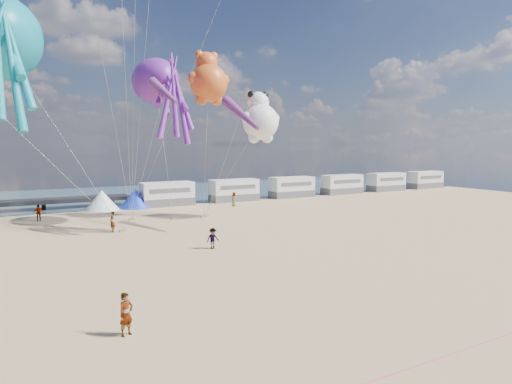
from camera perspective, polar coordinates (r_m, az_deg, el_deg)
The scene contains 26 objects.
ground at distance 21.34m, azimuth 8.80°, elevation -15.45°, with size 120.00×120.00×0.00m, color tan.
water at distance 72.05m, azimuth -19.35°, elevation -0.52°, with size 120.00×120.00×0.00m, color #324F60.
motorhome_0 at distance 58.85m, azimuth -11.04°, elevation -0.24°, with size 6.60×2.50×3.00m, color silver.
motorhome_1 at distance 62.47m, azimuth -2.75°, elevation 0.22°, with size 6.60×2.50×3.00m, color silver.
motorhome_2 at distance 67.25m, azimuth 4.50°, elevation 0.62°, with size 6.60×2.50×3.00m, color silver.
motorhome_3 at distance 72.96m, azimuth 10.71°, elevation 0.96°, with size 6.60×2.50×3.00m, color silver.
motorhome_4 at distance 79.40m, azimuth 15.96°, elevation 1.23°, with size 6.60×2.50×3.00m, color silver.
motorhome_5 at distance 86.40m, azimuth 20.40°, elevation 1.45°, with size 6.60×2.50×3.00m, color silver.
tent_white at distance 56.89m, azimuth -18.70°, elevation -0.96°, with size 4.00×4.00×2.40m, color white.
tent_blue at distance 57.76m, azimuth -14.81°, elevation -0.74°, with size 4.00×4.00×2.40m, color #1933CC.
rope_line at distance 18.02m, azimuth 19.30°, elevation -19.86°, with size 0.03×0.03×34.00m, color #F2338C.
standing_person at distance 19.91m, azimuth -15.94°, elevation -14.48°, with size 0.65×0.43×1.79m, color tan.
beachgoer_2 at distance 34.30m, azimuth -5.43°, elevation -5.80°, with size 0.76×0.59×1.57m, color #7F6659.
beachgoer_3 at distance 51.27m, azimuth -25.52°, elevation -2.37°, with size 1.09×0.63×1.69m, color #7F6659.
beachgoer_5 at distance 42.39m, azimuth -17.54°, elevation -3.59°, with size 1.71×0.55×1.85m, color #7F6659.
beachgoer_6 at distance 57.40m, azimuth -2.77°, elevation -0.90°, with size 0.65×0.43×1.78m, color #7F6659.
sandbag_a at distance 42.38m, azimuth -16.38°, elevation -4.68°, with size 0.50×0.35×0.22m, color gray.
sandbag_b at distance 47.77m, azimuth -10.29°, elevation -3.34°, with size 0.50×0.35×0.22m, color gray.
sandbag_c at distance 48.71m, azimuth -6.64°, elevation -3.10°, with size 0.50×0.35×0.22m, color gray.
sandbag_d at distance 49.52m, azimuth -6.27°, elevation -2.95°, with size 0.50×0.35×0.22m, color gray.
sandbag_e at distance 48.46m, azimuth -15.26°, elevation -3.32°, with size 0.50×0.35×0.22m, color gray.
kite_octopus_purple at distance 46.41m, azimuth -12.47°, elevation 13.38°, with size 4.03×9.40×10.74m, color #712398, non-canonical shape.
kite_panda at distance 48.12m, azimuth 0.58°, elevation 8.75°, with size 4.57×4.30×6.45m, color white, non-canonical shape.
kite_teddy_orange at distance 49.13m, azimuth -5.91°, elevation 13.39°, with size 4.75×4.47×6.71m, color #DC5B1F, non-canonical shape.
windsock_mid at distance 42.06m, azimuth -1.90°, elevation 9.74°, with size 1.00×6.61×6.61m, color red, non-canonical shape.
windsock_right at distance 40.14m, azimuth -11.43°, elevation 12.15°, with size 0.90×4.40×4.40m, color red, non-canonical shape.
Camera 1 is at (-12.38, -15.55, 7.78)m, focal length 32.00 mm.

